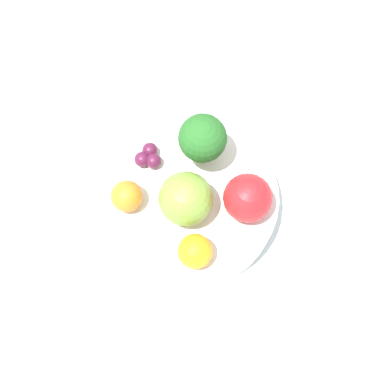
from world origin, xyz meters
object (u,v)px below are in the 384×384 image
apple_red (248,198)px  orange_back (127,196)px  napkin (338,321)px  bowl (192,201)px  grape_cluster (149,157)px  broccoli (203,139)px  apple_green (186,199)px  orange_front (195,251)px

apple_red → orange_back: apple_red is taller
orange_back → napkin: orange_back is taller
bowl → napkin: bearing=122.3°
napkin → grape_cluster: bearing=-58.0°
broccoli → orange_back: broccoli is taller
bowl → grape_cluster: 0.07m
bowl → orange_back: 0.08m
apple_red → apple_green: bearing=-15.6°
bowl → apple_green: size_ratio=3.33×
apple_green → orange_back: bearing=-24.1°
broccoli → orange_front: size_ratio=1.95×
apple_green → orange_back: apple_green is taller
orange_front → bowl: bearing=-104.9°
bowl → napkin: bowl is taller
broccoli → apple_red: broccoli is taller
broccoli → orange_back: size_ratio=2.07×
bowl → napkin: (-0.11, 0.17, -0.01)m
apple_green → grape_cluster: 0.07m
broccoli → apple_green: size_ratio=1.24×
orange_front → napkin: bearing=140.0°
grape_cluster → orange_front: bearing=97.4°
apple_green → grape_cluster: size_ratio=1.83×
grape_cluster → orange_back: bearing=49.7°
bowl → apple_red: bearing=150.0°
apple_green → grape_cluster: (0.02, -0.07, -0.02)m
orange_front → orange_back: orange_front is taller
apple_green → orange_back: 0.06m
napkin → orange_front: bearing=-40.0°
apple_red → grape_cluster: bearing=-45.0°
apple_green → orange_front: 0.06m
orange_front → grape_cluster: orange_front is taller
apple_green → bowl: bearing=-130.8°
apple_green → orange_front: (0.01, 0.05, -0.01)m
grape_cluster → apple_red: bearing=135.0°
bowl → grape_cluster: size_ratio=6.09×
apple_red → napkin: bearing=111.9°
apple_red → orange_back: size_ratio=1.51×
broccoli → apple_green: (0.04, 0.05, -0.01)m
apple_green → orange_front: bearing=82.7°
bowl → apple_green: bearing=49.2°
bowl → orange_back: bearing=-11.2°
bowl → broccoli: 0.08m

